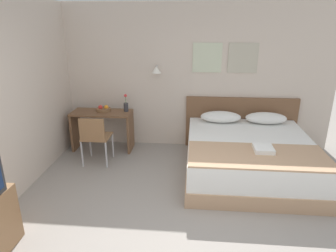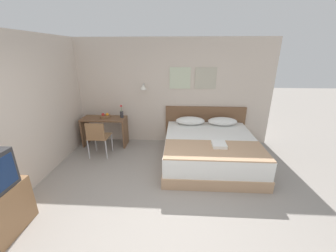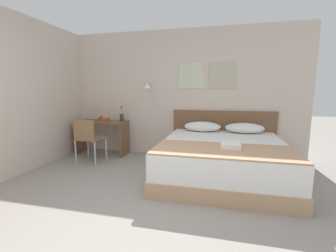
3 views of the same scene
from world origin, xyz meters
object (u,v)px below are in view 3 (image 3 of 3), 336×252
(fruit_bowl, at_px, (104,119))
(pillow_right, at_px, (245,128))
(bed, at_px, (222,159))
(desk, at_px, (102,131))
(pillow_left, at_px, (202,127))
(folded_towel_near_foot, at_px, (230,145))
(desk_chair, at_px, (88,137))
(headboard, at_px, (223,135))
(flower_vase, at_px, (122,116))
(throw_blanket, at_px, (223,150))

(fruit_bowl, bearing_deg, pillow_right, 0.06)
(bed, distance_m, desk, 2.71)
(pillow_left, height_order, folded_towel_near_foot, pillow_left)
(desk, distance_m, desk_chair, 0.66)
(folded_towel_near_foot, distance_m, desk_chair, 2.68)
(headboard, bearing_deg, pillow_left, -146.75)
(desk_chair, xyz_separation_m, flower_vase, (0.38, 0.72, 0.33))
(pillow_right, relative_size, flower_vase, 2.20)
(throw_blanket, height_order, folded_towel_near_foot, folded_towel_near_foot)
(folded_towel_near_foot, relative_size, desk, 0.27)
(desk_chair, distance_m, fruit_bowl, 0.75)
(headboard, height_order, desk, headboard)
(pillow_left, distance_m, desk, 2.19)
(pillow_right, relative_size, fruit_bowl, 2.70)
(pillow_left, distance_m, throw_blanket, 1.48)
(headboard, height_order, folded_towel_near_foot, headboard)
(pillow_right, height_order, desk_chair, desk_chair)
(fruit_bowl, distance_m, flower_vase, 0.43)
(pillow_left, distance_m, pillow_right, 0.80)
(pillow_right, xyz_separation_m, desk_chair, (-2.92, -0.70, -0.17))
(headboard, distance_m, pillow_left, 0.52)
(throw_blanket, relative_size, flower_vase, 5.76)
(headboard, xyz_separation_m, flower_vase, (-2.14, -0.24, 0.35))
(pillow_left, bearing_deg, flower_vase, 179.40)
(folded_towel_near_foot, distance_m, flower_vase, 2.59)
(headboard, distance_m, folded_towel_near_foot, 1.55)
(desk, relative_size, desk_chair, 1.28)
(bed, height_order, desk_chair, desk_chair)
(desk_chair, bearing_deg, desk, 96.08)
(pillow_right, bearing_deg, fruit_bowl, -179.94)
(headboard, relative_size, throw_blanket, 1.09)
(throw_blanket, height_order, flower_vase, flower_vase)
(pillow_right, height_order, fruit_bowl, fruit_bowl)
(pillow_right, distance_m, throw_blanket, 1.48)
(pillow_right, xyz_separation_m, folded_towel_near_foot, (-0.30, -1.28, -0.04))
(desk, xyz_separation_m, fruit_bowl, (0.03, 0.05, 0.27))
(headboard, height_order, throw_blanket, headboard)
(desk, height_order, flower_vase, flower_vase)
(folded_towel_near_foot, bearing_deg, headboard, 93.63)
(desk, distance_m, flower_vase, 0.57)
(headboard, relative_size, fruit_bowl, 7.75)
(pillow_left, relative_size, folded_towel_near_foot, 2.41)
(flower_vase, bearing_deg, bed, -21.35)
(folded_towel_near_foot, height_order, flower_vase, flower_vase)
(desk, height_order, fruit_bowl, fruit_bowl)
(desk_chair, bearing_deg, headboard, 21.02)
(folded_towel_near_foot, relative_size, fruit_bowl, 1.12)
(pillow_left, bearing_deg, headboard, 33.25)
(throw_blanket, distance_m, desk, 2.93)
(folded_towel_near_foot, bearing_deg, throw_blanket, -123.70)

